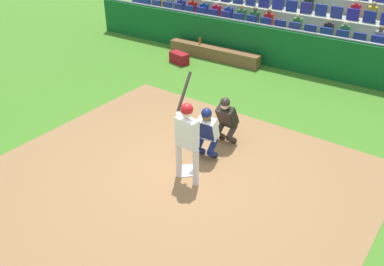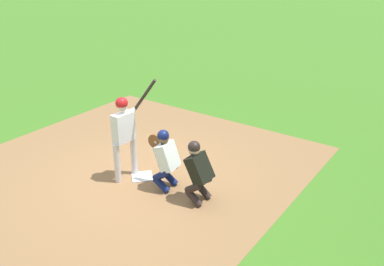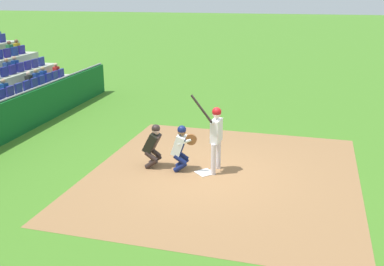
{
  "view_description": "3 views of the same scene",
  "coord_description": "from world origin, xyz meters",
  "px_view_note": "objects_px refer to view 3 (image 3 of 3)",
  "views": [
    {
      "loc": [
        -4.24,
        6.22,
        5.39
      ],
      "look_at": [
        0.07,
        -0.31,
        0.8
      ],
      "focal_mm": 39.14,
      "sensor_mm": 36.0,
      "label": 1
    },
    {
      "loc": [
        -5.93,
        -5.13,
        4.46
      ],
      "look_at": [
        0.19,
        -1.16,
        1.25
      ],
      "focal_mm": 38.6,
      "sensor_mm": 36.0,
      "label": 2
    },
    {
      "loc": [
        11.18,
        2.25,
        4.83
      ],
      "look_at": [
        -0.36,
        -0.44,
        1.01
      ],
      "focal_mm": 42.3,
      "sensor_mm": 36.0,
      "label": 3
    }
  ],
  "objects_px": {
    "home_plate_marker": "(205,173)",
    "home_plate_umpire": "(153,144)",
    "batter_at_plate": "(216,132)",
    "catcher_crouching": "(181,145)"
  },
  "relations": [
    {
      "from": "home_plate_marker",
      "to": "home_plate_umpire",
      "type": "bearing_deg",
      "value": -94.59
    },
    {
      "from": "home_plate_marker",
      "to": "batter_at_plate",
      "type": "xyz_separation_m",
      "value": [
        -0.18,
        0.25,
        1.13
      ]
    },
    {
      "from": "batter_at_plate",
      "to": "home_plate_umpire",
      "type": "height_order",
      "value": "batter_at_plate"
    },
    {
      "from": "batter_at_plate",
      "to": "home_plate_umpire",
      "type": "xyz_separation_m",
      "value": [
        0.06,
        -1.75,
        -0.45
      ]
    },
    {
      "from": "home_plate_marker",
      "to": "home_plate_umpire",
      "type": "distance_m",
      "value": 1.64
    },
    {
      "from": "home_plate_marker",
      "to": "batter_at_plate",
      "type": "distance_m",
      "value": 1.17
    },
    {
      "from": "home_plate_marker",
      "to": "catcher_crouching",
      "type": "bearing_deg",
      "value": -95.18
    },
    {
      "from": "catcher_crouching",
      "to": "home_plate_marker",
      "type": "bearing_deg",
      "value": 84.82
    },
    {
      "from": "home_plate_marker",
      "to": "home_plate_umpire",
      "type": "relative_size",
      "value": 0.35
    },
    {
      "from": "home_plate_marker",
      "to": "batter_at_plate",
      "type": "relative_size",
      "value": 0.2
    }
  ]
}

